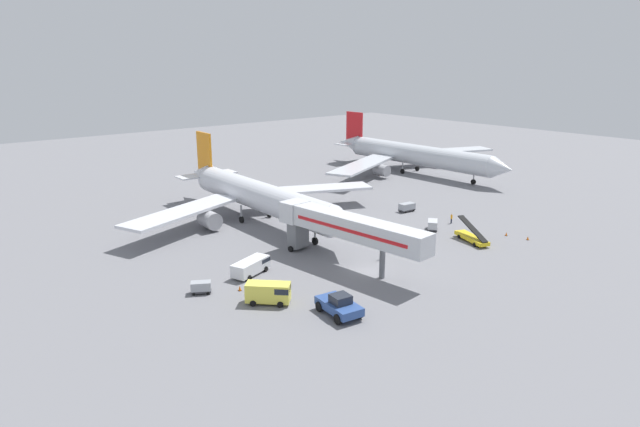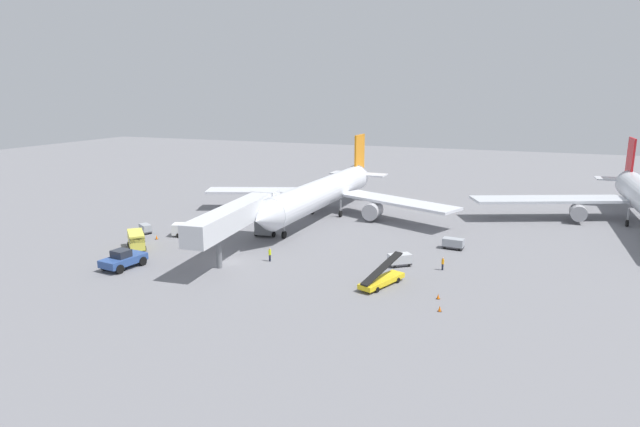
% 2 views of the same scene
% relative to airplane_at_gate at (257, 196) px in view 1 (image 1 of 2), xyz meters
% --- Properties ---
extents(ground_plane, '(300.00, 300.00, 0.00)m').
position_rel_airplane_at_gate_xyz_m(ground_plane, '(-1.94, -27.73, -4.25)').
color(ground_plane, slate).
extents(airplane_at_gate, '(46.36, 46.64, 12.73)m').
position_rel_airplane_at_gate_xyz_m(airplane_at_gate, '(0.00, 0.00, 0.00)').
color(airplane_at_gate, silver).
rests_on(airplane_at_gate, ground).
extents(jet_bridge, '(5.50, 23.50, 6.84)m').
position_rel_airplane_at_gate_xyz_m(jet_bridge, '(-2.74, -23.94, 0.88)').
color(jet_bridge, silver).
rests_on(jet_bridge, ground).
extents(pushback_tug, '(3.56, 5.68, 2.33)m').
position_rel_airplane_at_gate_xyz_m(pushback_tug, '(-12.91, -34.73, -3.16)').
color(pushback_tug, '#2D4C8E').
rests_on(pushback_tug, ground).
extents(belt_loader_truck, '(3.93, 6.75, 3.16)m').
position_rel_airplane_at_gate_xyz_m(belt_loader_truck, '(17.91, -29.11, -3.49)').
color(belt_loader_truck, yellow).
rests_on(belt_loader_truck, ground).
extents(service_van_outer_right, '(5.90, 3.88, 1.86)m').
position_rel_airplane_at_gate_xyz_m(service_van_outer_right, '(-13.64, -19.20, -3.17)').
color(service_van_outer_right, white).
rests_on(service_van_outer_right, ground).
extents(service_van_near_center, '(4.74, 4.76, 2.33)m').
position_rel_airplane_at_gate_xyz_m(service_van_near_center, '(-16.85, -27.72, -2.93)').
color(service_van_near_center, '#E5DB4C').
rests_on(service_van_near_center, ground).
extents(baggage_cart_far_left, '(3.04, 2.83, 1.52)m').
position_rel_airplane_at_gate_xyz_m(baggage_cart_far_left, '(18.17, -21.65, -3.41)').
color(baggage_cart_far_left, '#38383D').
rests_on(baggage_cart_far_left, ground).
extents(baggage_cart_near_right, '(2.54, 2.19, 1.38)m').
position_rel_airplane_at_gate_xyz_m(baggage_cart_near_right, '(-21.30, -20.50, -3.48)').
color(baggage_cart_near_right, '#38383D').
rests_on(baggage_cart_near_right, ground).
extents(baggage_cart_mid_center, '(2.90, 1.73, 1.46)m').
position_rel_airplane_at_gate_xyz_m(baggage_cart_mid_center, '(23.29, -11.79, -3.44)').
color(baggage_cart_mid_center, '#38383D').
rests_on(baggage_cart_mid_center, ground).
extents(ground_crew_worker_foreground, '(0.46, 0.46, 1.75)m').
position_rel_airplane_at_gate_xyz_m(ground_crew_worker_foreground, '(2.49, -25.86, -3.33)').
color(ground_crew_worker_foreground, '#1E2333').
rests_on(ground_crew_worker_foreground, ground).
extents(ground_crew_worker_midground, '(0.40, 0.40, 1.60)m').
position_rel_airplane_at_gate_xyz_m(ground_crew_worker_midground, '(23.35, -21.29, -3.41)').
color(ground_crew_worker_midground, '#1E2333').
rests_on(ground_crew_worker_midground, ground).
extents(safety_cone_alpha, '(0.40, 0.40, 0.62)m').
position_rel_airplane_at_gate_xyz_m(safety_cone_alpha, '(-17.53, -22.70, -3.95)').
color(safety_cone_alpha, black).
rests_on(safety_cone_alpha, ground).
extents(safety_cone_bravo, '(0.37, 0.37, 0.57)m').
position_rel_airplane_at_gate_xyz_m(safety_cone_bravo, '(24.37, -30.70, -3.98)').
color(safety_cone_bravo, black).
rests_on(safety_cone_bravo, ground).
extents(safety_cone_charlie, '(0.38, 0.38, 0.58)m').
position_rel_airplane_at_gate_xyz_m(safety_cone_charlie, '(25.03, -33.88, -3.97)').
color(safety_cone_charlie, black).
rests_on(safety_cone_charlie, ground).
extents(airplane_background, '(54.36, 50.34, 12.66)m').
position_rel_airplane_at_gate_xyz_m(airplane_background, '(50.05, 10.55, 0.00)').
color(airplane_background, silver).
rests_on(airplane_background, ground).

